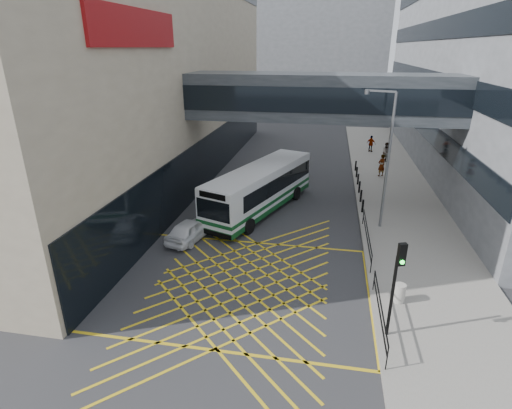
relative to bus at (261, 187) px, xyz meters
The scene contains 18 objects.
ground 9.70m from the bus, 86.08° to the right, with size 120.00×120.00×0.00m, color #333335.
building_whsmith 19.55m from the bus, 159.56° to the left, with size 24.17×42.00×16.00m.
building_far 51.01m from the bus, 91.53° to the left, with size 28.00×16.00×18.00m, color slate.
skybridge 7.32m from the bus, 33.96° to the left, with size 20.00×4.10×3.00m.
pavement 11.20m from the bus, 29.50° to the left, with size 6.00×54.00×0.16m, color gray.
box_junction 9.70m from the bus, 86.08° to the right, with size 12.00×9.00×0.01m.
bus is the anchor object (origin of this frame).
car_white 6.31m from the bus, 122.21° to the right, with size 1.65×4.04×1.29m, color white.
car_dark 6.57m from the bus, 85.04° to the left, with size 1.73×4.43×1.39m, color black.
car_silver 6.17m from the bus, 76.76° to the left, with size 1.70×4.03×1.25m, color #9C9FA5.
traffic_light 14.18m from the bus, 59.85° to the right, with size 0.33×0.49×4.07m.
street_lamp 8.46m from the bus, 11.98° to the right, with size 1.82×0.84×8.21m.
litter_bin 12.57m from the bus, 51.28° to the right, with size 0.49×0.49×0.85m, color #ADA89E.
kerb_railings 10.35m from the bus, 48.76° to the right, with size 0.05×12.54×1.00m.
bollards 8.86m from the bus, 38.34° to the left, with size 0.14×10.14×0.90m.
pedestrian_a 12.85m from the bus, 45.67° to the left, with size 0.76×0.54×1.91m, color gray.
pedestrian_b 17.15m from the bus, 54.53° to the left, with size 0.94×0.54×1.91m, color gray.
pedestrian_c 20.04m from the bus, 63.86° to the left, with size 1.02×0.49×1.72m, color gray.
Camera 1 is at (3.67, -15.94, 10.61)m, focal length 28.00 mm.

